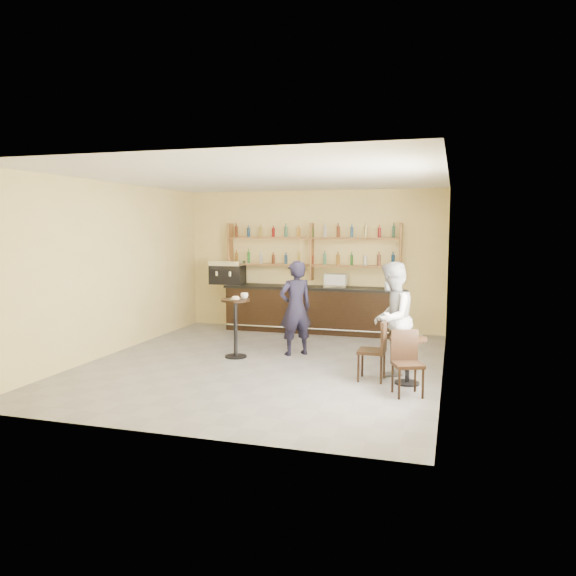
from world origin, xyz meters
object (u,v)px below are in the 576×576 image
(bar_counter, at_px, (308,309))
(chair_south, at_px, (408,364))
(pastry_case, at_px, (336,281))
(man_main, at_px, (296,308))
(cafe_table, at_px, (407,361))
(espresso_machine, at_px, (228,272))
(chair_west, at_px, (372,350))
(pedestal_table, at_px, (236,328))
(patron_second, at_px, (392,318))

(bar_counter, height_order, chair_south, bar_counter)
(pastry_case, height_order, man_main, man_main)
(man_main, xyz_separation_m, cafe_table, (2.16, -1.40, -0.52))
(man_main, height_order, chair_south, man_main)
(espresso_machine, xyz_separation_m, man_main, (2.32, -2.33, -0.43))
(espresso_machine, bearing_deg, bar_counter, -3.34)
(pastry_case, height_order, chair_west, pastry_case)
(bar_counter, height_order, cafe_table, bar_counter)
(espresso_machine, distance_m, pastry_case, 2.61)
(espresso_machine, height_order, cafe_table, espresso_machine)
(bar_counter, distance_m, man_main, 2.38)
(bar_counter, bearing_deg, pedestal_table, -102.52)
(bar_counter, bearing_deg, cafe_table, -55.96)
(bar_counter, relative_size, pastry_case, 7.73)
(chair_west, bearing_deg, pedestal_table, -107.03)
(bar_counter, bearing_deg, chair_west, -61.84)
(pastry_case, distance_m, pedestal_table, 3.18)
(man_main, bearing_deg, chair_south, 99.37)
(chair_west, bearing_deg, pastry_case, -159.27)
(pedestal_table, xyz_separation_m, patron_second, (2.84, -0.36, 0.37))
(man_main, distance_m, patron_second, 2.05)
(man_main, bearing_deg, bar_counter, -119.59)
(man_main, distance_m, chair_west, 2.14)
(espresso_machine, height_order, chair_south, espresso_machine)
(pedestal_table, relative_size, cafe_table, 1.50)
(pastry_case, xyz_separation_m, man_main, (-0.28, -2.33, -0.31))
(cafe_table, bearing_deg, chair_south, -85.24)
(pedestal_table, height_order, cafe_table, pedestal_table)
(bar_counter, height_order, espresso_machine, espresso_machine)
(chair_west, distance_m, patron_second, 0.70)
(espresso_machine, bearing_deg, man_main, -48.41)
(man_main, distance_m, cafe_table, 2.63)
(espresso_machine, bearing_deg, pedestal_table, -68.21)
(chair_south, bearing_deg, man_main, 115.77)
(bar_counter, xyz_separation_m, pedestal_table, (-0.63, -2.84, 0.02))
(man_main, bearing_deg, pedestal_table, -11.21)
(pedestal_table, xyz_separation_m, man_main, (0.99, 0.51, 0.34))
(bar_counter, relative_size, man_main, 2.18)
(pastry_case, bearing_deg, bar_counter, 176.10)
(man_main, xyz_separation_m, chair_south, (2.21, -2.00, -0.42))
(man_main, relative_size, chair_south, 1.93)
(pastry_case, bearing_deg, chair_south, -69.93)
(pedestal_table, height_order, patron_second, patron_second)
(chair_west, bearing_deg, patron_second, 154.25)
(patron_second, bearing_deg, chair_west, -14.30)
(chair_west, bearing_deg, espresso_machine, -132.19)
(pedestal_table, relative_size, patron_second, 0.59)
(patron_second, bearing_deg, man_main, -102.73)
(pedestal_table, bearing_deg, cafe_table, -15.83)
(pastry_case, relative_size, cafe_table, 0.69)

